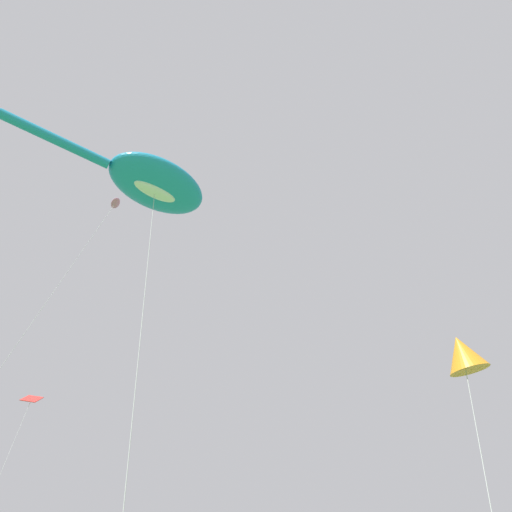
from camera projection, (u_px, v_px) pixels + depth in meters
The scene contains 4 objects.
big_show_kite at pixel (152, 183), 20.99m from camera, with size 8.84×5.32×19.87m.
small_kite_delta_white at pixel (111, 210), 28.73m from camera, with size 3.91×3.79×25.35m.
small_kite_diamond_red at pixel (27, 409), 27.74m from camera, with size 2.70×3.24×16.44m.
small_kite_streamer_purple at pixel (463, 354), 10.50m from camera, with size 1.76×1.50×8.39m.
Camera 1 is at (-10.20, 5.24, 1.95)m, focal length 32.45 mm.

